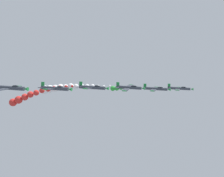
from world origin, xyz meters
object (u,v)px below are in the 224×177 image
(airplane_left_inner, at_px, (156,89))
(airplane_lead, at_px, (180,88))
(airplane_trailing, at_px, (10,88))
(airplane_right_outer, at_px, (55,88))
(airplane_right_inner, at_px, (129,87))
(airplane_left_outer, at_px, (93,87))

(airplane_left_inner, bearing_deg, airplane_lead, 143.51)
(airplane_lead, relative_size, airplane_trailing, 1.00)
(airplane_left_inner, bearing_deg, airplane_right_outer, -39.14)
(airplane_left_inner, distance_m, airplane_right_inner, 12.84)
(airplane_right_inner, bearing_deg, airplane_left_inner, 141.59)
(airplane_right_outer, relative_size, airplane_trailing, 1.00)
(airplane_trailing, bearing_deg, airplane_right_inner, 141.29)
(airplane_trailing, bearing_deg, airplane_lead, 141.80)
(airplane_lead, bearing_deg, airplane_left_outer, -39.06)
(airplane_lead, relative_size, airplane_right_inner, 1.00)
(airplane_lead, relative_size, airplane_left_outer, 1.00)
(airplane_left_inner, height_order, airplane_trailing, airplane_trailing)
(airplane_left_inner, height_order, airplane_left_outer, airplane_left_outer)
(airplane_right_inner, bearing_deg, airplane_trailing, -38.71)
(airplane_right_outer, bearing_deg, airplane_lead, 141.53)
(airplane_left_outer, bearing_deg, airplane_trailing, -36.87)
(airplane_lead, distance_m, airplane_left_outer, 40.91)
(airplane_right_inner, distance_m, airplane_trailing, 40.70)
(airplane_left_outer, bearing_deg, airplane_right_inner, 137.98)
(airplane_left_inner, distance_m, airplane_trailing, 53.53)
(airplane_left_outer, distance_m, airplane_right_outer, 13.18)
(airplane_lead, bearing_deg, airplane_right_outer, -38.47)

